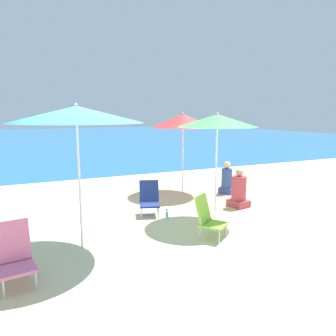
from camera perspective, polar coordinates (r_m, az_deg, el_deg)
The scene contains 11 objects.
ground_plane at distance 5.73m, azimuth -11.35°, elevation -12.51°, with size 60.00×60.00×0.00m, color beige.
sea_water at distance 30.82m, azimuth -22.98°, elevation 4.74°, with size 60.00×40.00×0.01m.
beach_umbrella_green at distance 6.58m, azimuth 8.59°, elevation 8.13°, with size 1.58×1.58×2.15m.
beach_umbrella_blue at distance 5.15m, azimuth -15.65°, elevation 8.94°, with size 2.03×2.03×2.28m.
beach_umbrella_red at distance 8.83m, azimuth 2.63°, elevation 8.21°, with size 1.71×1.71×2.16m.
beach_chair_navy at distance 7.00m, azimuth -3.27°, elevation -5.20°, with size 0.57×0.64×0.71m.
beach_chair_pink at distance 4.66m, azimuth -25.18°, elevation -13.43°, with size 0.49×0.58×0.78m.
beach_chair_lime at distance 5.73m, azimuth 6.98°, elevation -8.38°, with size 0.62×0.64×0.74m.
person_seated_near at distance 7.72m, azimuth 12.22°, elevation -4.00°, with size 0.44×0.50×0.89m.
person_seated_far at distance 8.94m, azimuth 10.18°, elevation -2.07°, with size 0.46×0.48×0.87m.
water_bottle at distance 6.75m, azimuth -0.18°, elevation -8.21°, with size 0.07×0.07×0.20m.
Camera 1 is at (-1.22, -5.18, 2.12)m, focal length 35.00 mm.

